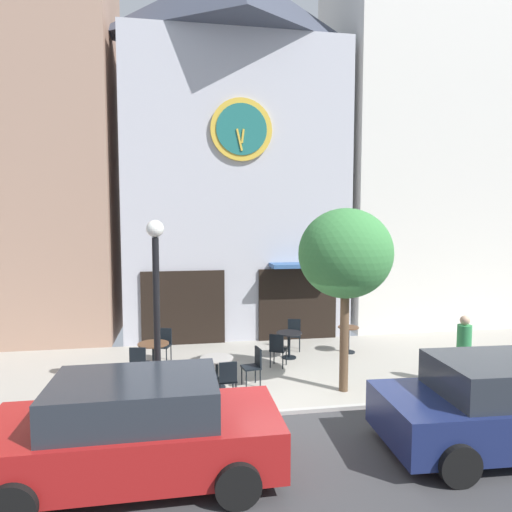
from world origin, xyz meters
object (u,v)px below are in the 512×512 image
Objects in this scene: street_tree at (346,254)px; cafe_chair_near_lamp at (278,348)px; street_lamp at (157,311)px; cafe_table_near_door at (289,340)px; cafe_chair_corner at (254,364)px; pedestrian_green at (464,350)px; parked_car_navy at (508,405)px; cafe_chair_mid_row at (164,342)px; parked_car_red at (136,430)px; cafe_chair_near_tree at (227,378)px; cafe_table_center at (153,351)px; cafe_table_leftmost at (217,366)px; cafe_table_rightmost at (348,336)px; cafe_chair_by_entrance at (139,362)px; cafe_chair_left_end at (294,332)px.

cafe_chair_near_lamp is (-1.14, 1.81, -2.58)m from street_tree.
cafe_table_near_door is (3.48, 2.52, -1.45)m from street_lamp.
street_lamp reaches higher than cafe_table_near_door.
pedestrian_green is at bearing -9.88° from cafe_chair_corner.
parked_car_navy is (2.45, -5.45, 0.24)m from cafe_table_near_door.
cafe_chair_mid_row is 5.63m from parked_car_red.
parked_car_navy is (6.12, -0.12, 0.00)m from parked_car_red.
cafe_chair_near_tree is at bearing 179.87° from pedestrian_green.
parked_car_navy reaches higher than cafe_table_center.
street_tree is (4.13, -0.01, 1.14)m from street_lamp.
cafe_table_leftmost is at bearing -145.11° from cafe_chair_near_lamp.
cafe_table_near_door is 0.96× the size of cafe_table_rightmost.
cafe_chair_mid_row is at bearing 74.76° from cafe_table_center.
parked_car_navy is at bearing -111.03° from pedestrian_green.
pedestrian_green is 0.38× the size of parked_car_navy.
cafe_chair_corner is 4.17m from parked_car_red.
street_tree is 5.41× the size of cafe_table_leftmost.
cafe_table_rightmost is at bearing 27.84° from cafe_table_leftmost.
street_tree reaches higher than cafe_chair_near_lamp.
cafe_chair_near_tree reaches higher than cafe_table_leftmost.
cafe_chair_mid_row is at bearing 145.41° from street_tree.
cafe_table_near_door is 2.30m from cafe_chair_corner.
cafe_table_near_door is at bearing -4.93° from cafe_chair_mid_row.
street_lamp reaches higher than cafe_chair_near_tree.
parked_car_navy is (6.43, -4.14, 0.23)m from cafe_chair_by_entrance.
cafe_table_leftmost is 0.85× the size of cafe_chair_corner.
cafe_chair_near_lamp is at bearing 121.93° from parked_car_navy.
cafe_chair_by_entrance and cafe_chair_mid_row have the same top height.
cafe_chair_corner and cafe_chair_near_tree have the same top height.
cafe_table_near_door is at bearing 41.01° from cafe_table_leftmost.
cafe_chair_near_lamp is (-2.32, -0.94, 0.03)m from cafe_table_rightmost.
cafe_chair_corner is 1.00× the size of cafe_chair_near_tree.
street_lamp is 2.32× the size of pedestrian_green.
cafe_table_rightmost reaches higher than cafe_table_center.
cafe_chair_near_lamp reaches higher than cafe_table_leftmost.
street_tree is at bearing -84.75° from cafe_chair_left_end.
street_lamp is at bearing -154.26° from cafe_table_leftmost.
cafe_chair_corner is (-1.95, 0.64, -2.58)m from street_tree.
cafe_table_rightmost is 0.85× the size of cafe_chair_by_entrance.
cafe_table_rightmost is 4.85m from cafe_chair_near_tree.
cafe_chair_mid_row is (-3.80, -0.48, 0.00)m from cafe_chair_left_end.
parked_car_navy is at bearing -26.23° from street_lamp.
street_lamp is 2.06m from cafe_chair_near_tree.
cafe_table_center is at bearing 141.36° from parked_car_navy.
parked_car_navy is (2.11, -6.23, 0.23)m from cafe_chair_left_end.
cafe_chair_mid_row is (-3.46, 0.30, 0.01)m from cafe_table_near_door.
cafe_chair_by_entrance is (-3.98, -1.31, 0.01)m from cafe_table_near_door.
street_lamp is 5.06× the size of cafe_table_leftmost.
cafe_table_center is at bearing -105.24° from cafe_chair_mid_row.
cafe_table_near_door is at bearing 55.44° from parked_car_red.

